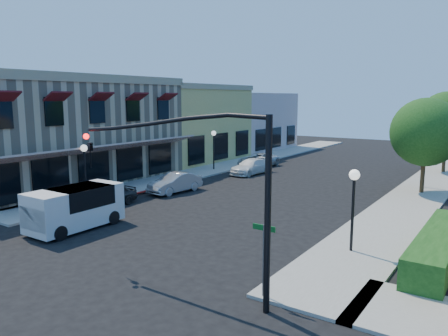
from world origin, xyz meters
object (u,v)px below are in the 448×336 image
Objects in this scene: parked_car_d at (258,160)px; parked_car_b at (175,183)px; parked_car_a at (107,196)px; white_van at (74,205)px; parked_car_c at (251,167)px; street_tree_b at (447,120)px; lamppost_left_near at (84,158)px; lamppost_left_far at (214,140)px; street_tree_a at (426,132)px; lamppost_right_far at (425,151)px; street_name_sign at (264,249)px; signal_mast_arm at (209,173)px; lamppost_right_near at (354,189)px.

parked_car_b is at bearing -78.71° from parked_car_d.
white_van is at bearing -60.76° from parked_car_a.
parked_car_c is at bearing 92.50° from white_van.
street_tree_b is 1.73× the size of parked_car_b.
lamppost_left_near is 1.00× the size of lamppost_left_far.
street_tree_a is 15.93m from parked_car_d.
lamppost_right_far is (-0.30, -8.00, -1.81)m from street_tree_b.
parked_car_b is (-14.18, -19.00, -3.87)m from street_tree_b.
parked_car_a is at bearing -89.94° from parked_car_c.
parked_car_a is at bearing -92.44° from parked_car_b.
street_name_sign is at bearing -92.63° from lamppost_right_far.
parked_car_a is (-12.06, 6.21, -3.43)m from signal_mast_arm.
lamppost_left_near is 1.00× the size of lamppost_right_near.
signal_mast_arm is 13.99m from parked_car_a.
parked_car_a is (2.30, -0.29, -2.08)m from lamppost_left_near.
street_tree_b is 8.21m from lamppost_right_far.
street_tree_b is at bearing 41.17° from parked_car_c.
street_tree_b is at bearing 89.28° from lamppost_right_near.
signal_mast_arm is at bearing -12.64° from white_van.
lamppost_right_near is at bearing -39.47° from lamppost_left_far.
lamppost_left_far is 9.75m from parked_car_b.
lamppost_right_near is 0.81× the size of parked_car_c.
street_tree_b is at bearing 58.63° from parked_car_a.
street_tree_b reaches higher than street_name_sign.
lamppost_right_far is at bearing 43.26° from lamppost_left_near.
lamppost_right_near is at bearing -91.23° from street_tree_a.
lamppost_right_far is at bearing 13.02° from parked_car_c.
parked_car_d is at bearing 95.66° from white_van.
street_name_sign is 21.85m from lamppost_right_far.
lamppost_left_near reaches higher than parked_car_d.
parked_car_c is at bearing 133.01° from lamppost_right_near.
lamppost_right_near is at bearing -13.49° from parked_car_b.
street_tree_a is 1.68× the size of parked_car_a.
street_name_sign is at bearing -93.76° from street_tree_a.
lamppost_right_near is 23.33m from parked_car_d.
lamppost_right_far is 0.88× the size of parked_car_b.
street_tree_a is at bearing 81.83° from signal_mast_arm.
street_tree_a is at bearing 86.24° from street_name_sign.
street_tree_a is 14.06m from parked_car_c.
signal_mast_arm is 1.74× the size of parked_car_d.
street_tree_a is 17.16m from parked_car_b.
parked_car_d is (-14.70, 2.00, -2.10)m from lamppost_right_far.
street_tree_a reaches higher than parked_car_d.
white_van is (-11.49, 1.50, -0.50)m from street_name_sign.
lamppost_left_near is at bearing -99.00° from parked_car_c.
white_van is at bearing -75.14° from parked_car_b.
parked_car_a is at bearing -121.69° from street_tree_b.
lamppost_right_near is (-0.30, -14.00, -1.46)m from street_tree_a.
street_tree_a is at bearing 0.00° from lamppost_left_far.
lamppost_right_near is at bearing 0.00° from lamppost_left_near.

